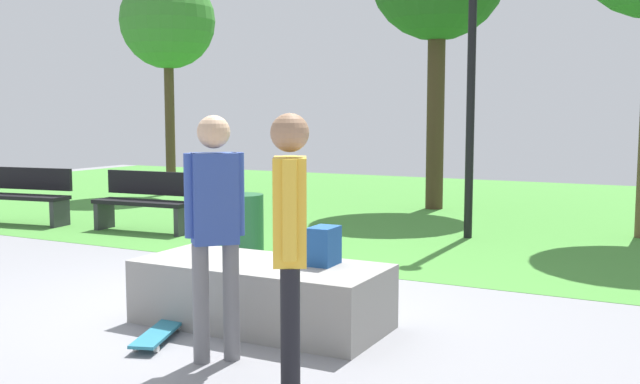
% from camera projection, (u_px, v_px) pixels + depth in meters
% --- Properties ---
extents(ground_plane, '(28.00, 28.00, 0.00)m').
position_uv_depth(ground_plane, '(217.00, 303.00, 6.92)').
color(ground_plane, gray).
extents(grass_lawn, '(26.60, 12.27, 0.01)m').
position_uv_depth(grass_lawn, '(458.00, 208.00, 13.86)').
color(grass_lawn, '#478C38').
rests_on(grass_lawn, ground_plane).
extents(concrete_ledge, '(2.13, 0.94, 0.54)m').
position_uv_depth(concrete_ledge, '(261.00, 294.00, 6.17)').
color(concrete_ledge, gray).
rests_on(concrete_ledge, ground_plane).
extents(backpack_on_ledge, '(0.21, 0.28, 0.32)m').
position_uv_depth(backpack_on_ledge, '(324.00, 246.00, 6.03)').
color(backpack_on_ledge, '#1E4C8C').
rests_on(backpack_on_ledge, concrete_ledge).
extents(skater_performing_trick, '(0.33, 0.39, 1.79)m').
position_uv_depth(skater_performing_trick, '(290.00, 234.00, 4.45)').
color(skater_performing_trick, black).
rests_on(skater_performing_trick, ground_plane).
extents(skater_watching, '(0.37, 0.37, 1.78)m').
position_uv_depth(skater_watching, '(215.00, 218.00, 5.19)').
color(skater_watching, slate).
rests_on(skater_watching, ground_plane).
extents(skateboard_by_ledge, '(0.45, 0.82, 0.08)m').
position_uv_depth(skateboard_by_ledge, '(159.00, 333.00, 5.77)').
color(skateboard_by_ledge, teal).
rests_on(skateboard_by_ledge, ground_plane).
extents(park_bench_far_left, '(1.65, 0.70, 0.91)m').
position_uv_depth(park_bench_far_left, '(25.00, 195.00, 11.86)').
color(park_bench_far_left, black).
rests_on(park_bench_far_left, ground_plane).
extents(park_bench_near_path, '(1.63, 0.57, 0.91)m').
position_uv_depth(park_bench_near_path, '(145.00, 200.00, 11.10)').
color(park_bench_near_path, black).
rests_on(park_bench_near_path, ground_plane).
extents(tree_leaning_ash, '(2.07, 2.07, 4.85)m').
position_uv_depth(tree_leaning_ash, '(168.00, 23.00, 15.92)').
color(tree_leaning_ash, '#4C3823').
rests_on(tree_leaning_ash, grass_lawn).
extents(lamp_post, '(0.28, 0.28, 4.74)m').
position_uv_depth(lamp_post, '(472.00, 39.00, 10.24)').
color(lamp_post, black).
rests_on(lamp_post, ground_plane).
extents(trash_bin, '(0.51, 0.51, 0.82)m').
position_uv_depth(trash_bin, '(243.00, 228.00, 8.83)').
color(trash_bin, '#1E592D').
rests_on(trash_bin, ground_plane).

